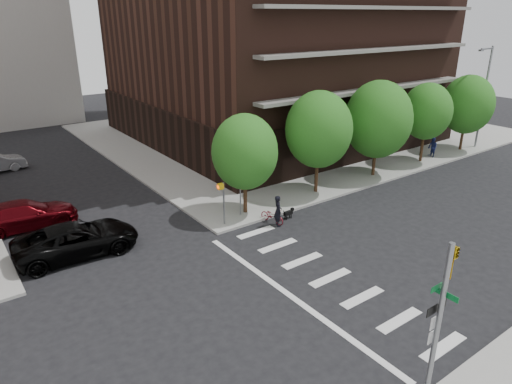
{
  "coord_description": "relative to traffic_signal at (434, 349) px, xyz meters",
  "views": [
    {
      "loc": [
        -10.9,
        -13.03,
        11.74
      ],
      "look_at": [
        3.0,
        6.0,
        2.5
      ],
      "focal_mm": 32.0,
      "sensor_mm": 36.0,
      "label": 1
    }
  ],
  "objects": [
    {
      "name": "ground",
      "position": [
        0.47,
        7.49,
        -2.7
      ],
      "size": [
        120.0,
        120.0,
        0.0
      ],
      "primitive_type": "plane",
      "color": "black",
      "rests_on": "ground"
    },
    {
      "name": "sidewalk_ne",
      "position": [
        20.97,
        30.99,
        -2.62
      ],
      "size": [
        39.0,
        33.0,
        0.15
      ],
      "primitive_type": "cube",
      "color": "gray",
      "rests_on": "ground"
    },
    {
      "name": "crosswalk",
      "position": [
        2.68,
        7.49,
        -2.69
      ],
      "size": [
        3.85,
        13.0,
        0.01
      ],
      "color": "silver",
      "rests_on": "ground"
    },
    {
      "name": "tree_a",
      "position": [
        4.47,
        15.99,
        1.35
      ],
      "size": [
        4.0,
        4.0,
        5.9
      ],
      "color": "#301E11",
      "rests_on": "sidewalk_ne"
    },
    {
      "name": "tree_b",
      "position": [
        10.47,
        15.99,
        1.85
      ],
      "size": [
        4.5,
        4.5,
        6.65
      ],
      "color": "#301E11",
      "rests_on": "sidewalk_ne"
    },
    {
      "name": "tree_c",
      "position": [
        16.47,
        15.99,
        1.75
      ],
      "size": [
        5.0,
        5.0,
        6.8
      ],
      "color": "#301E11",
      "rests_on": "sidewalk_ne"
    },
    {
      "name": "tree_d",
      "position": [
        22.47,
        15.99,
        1.64
      ],
      "size": [
        4.0,
        4.0,
        6.2
      ],
      "color": "#301E11",
      "rests_on": "sidewalk_ne"
    },
    {
      "name": "tree_e",
      "position": [
        28.47,
        15.99,
        1.55
      ],
      "size": [
        4.5,
        4.5,
        6.35
      ],
      "color": "#301E11",
      "rests_on": "sidewalk_ne"
    },
    {
      "name": "traffic_signal",
      "position": [
        0.0,
        0.0,
        0.0
      ],
      "size": [
        0.9,
        0.75,
        6.0
      ],
      "color": "slate",
      "rests_on": "sidewalk_s"
    },
    {
      "name": "pedestrian_signal",
      "position": [
        2.79,
        15.42,
        -0.84
      ],
      "size": [
        2.18,
        0.67,
        2.6
      ],
      "color": "slate",
      "rests_on": "sidewalk_ne"
    },
    {
      "name": "streetlamp",
      "position": [
        30.29,
        15.69,
        2.59
      ],
      "size": [
        2.14,
        0.22,
        9.0
      ],
      "color": "slate",
      "rests_on": "sidewalk_ne"
    },
    {
      "name": "parked_car_black",
      "position": [
        -5.51,
        16.91,
        -1.84
      ],
      "size": [
        3.15,
        6.31,
        1.72
      ],
      "primitive_type": "imported",
      "rotation": [
        0.0,
        0.0,
        1.52
      ],
      "color": "black",
      "rests_on": "ground"
    },
    {
      "name": "parked_car_maroon",
      "position": [
        -7.04,
        21.94,
        -1.87
      ],
      "size": [
        2.64,
        5.86,
        1.67
      ],
      "primitive_type": "imported",
      "rotation": [
        0.0,
        0.0,
        1.52
      ],
      "color": "#48040A",
      "rests_on": "ground"
    },
    {
      "name": "scooter",
      "position": [
        5.04,
        13.99,
        -2.25
      ],
      "size": [
        0.93,
        1.78,
        0.89
      ],
      "primitive_type": "imported",
      "rotation": [
        0.0,
        0.0,
        0.21
      ],
      "color": "maroon",
      "rests_on": "ground"
    },
    {
      "name": "dog_walker",
      "position": [
        5.07,
        13.49,
        -1.75
      ],
      "size": [
        0.81,
        0.68,
        1.89
      ],
      "primitive_type": "imported",
      "rotation": [
        0.0,
        0.0,
        1.19
      ],
      "color": "black",
      "rests_on": "ground"
    },
    {
      "name": "dog",
      "position": [
        6.21,
        13.85,
        -2.31
      ],
      "size": [
        0.74,
        0.23,
        0.62
      ],
      "rotation": [
        0.0,
        0.0,
        0.05
      ],
      "color": "black",
      "rests_on": "ground"
    },
    {
      "name": "pedestrian_far",
      "position": [
        24.28,
        16.15,
        -1.7
      ],
      "size": [
        1.0,
        0.89,
        1.71
      ],
      "primitive_type": "imported",
      "rotation": [
        0.0,
        0.0,
        -1.91
      ],
      "color": "navy",
      "rests_on": "sidewalk_ne"
    }
  ]
}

